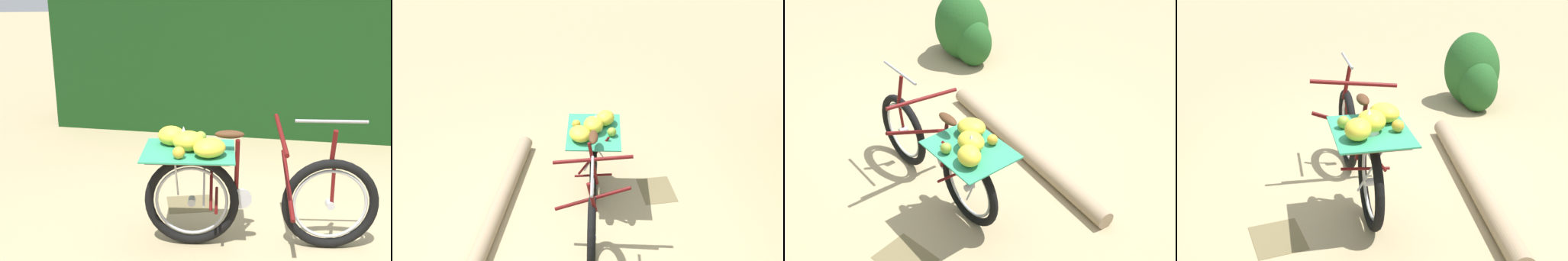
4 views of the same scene
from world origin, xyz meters
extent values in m
plane|color=tan|center=(0.00, 0.00, 0.00)|extent=(60.00, 60.00, 0.00)
torus|color=black|center=(0.26, 0.14, 0.36)|extent=(0.73, 0.20, 0.73)
torus|color=#B7B7BC|center=(0.26, 0.14, 0.36)|extent=(0.56, 0.12, 0.57)
cylinder|color=#B7B7BC|center=(0.26, 0.14, 0.36)|extent=(0.07, 0.09, 0.06)
torus|color=black|center=(-0.77, 0.32, 0.36)|extent=(0.73, 0.20, 0.73)
torus|color=#B7B7BC|center=(-0.77, 0.32, 0.36)|extent=(0.56, 0.12, 0.57)
cylinder|color=#B7B7BC|center=(-0.77, 0.32, 0.36)|extent=(0.07, 0.09, 0.06)
cylinder|color=#590F0F|center=(-0.06, 0.19, 0.53)|extent=(0.16, 0.70, 0.30)
cylinder|color=#590F0F|center=(-0.13, 0.21, 0.92)|extent=(0.16, 0.71, 0.11)
cylinder|color=#590F0F|center=(-0.44, 0.26, 0.64)|extent=(0.05, 0.12, 0.49)
cylinder|color=#590F0F|center=(-0.58, 0.29, 0.38)|extent=(0.09, 0.38, 0.05)
cylinder|color=#590F0F|center=(-0.62, 0.30, 0.59)|extent=(0.08, 0.32, 0.47)
cylinder|color=#590F0F|center=(0.27, 0.13, 0.52)|extent=(0.04, 0.05, 0.30)
cylinder|color=#590F0F|center=(0.25, 0.14, 0.81)|extent=(0.05, 0.10, 0.30)
cylinder|color=gray|center=(0.22, 0.14, 1.02)|extent=(0.52, 0.12, 0.02)
ellipsoid|color=#4C2D19|center=(-0.49, 0.27, 0.91)|extent=(0.23, 0.13, 0.06)
cylinder|color=#B7B7BC|center=(-0.40, 0.25, 0.40)|extent=(0.16, 0.05, 0.16)
cylinder|color=#B7B7BC|center=(-0.68, 0.31, 0.56)|extent=(0.05, 0.20, 0.39)
cylinder|color=#B7B7BC|center=(-0.88, 0.34, 0.56)|extent=(0.06, 0.24, 0.39)
cube|color=brown|center=(-0.79, 0.33, 0.76)|extent=(0.67, 0.54, 0.02)
cube|color=#33936B|center=(-0.79, 0.33, 0.78)|extent=(0.77, 0.65, 0.01)
ellipsoid|color=yellow|center=(-0.66, 0.17, 0.85)|extent=(0.29, 0.27, 0.14)
ellipsoid|color=yellow|center=(-0.80, 0.32, 0.86)|extent=(0.26, 0.24, 0.15)
ellipsoid|color=yellow|center=(-0.91, 0.46, 0.86)|extent=(0.27, 0.26, 0.15)
sphere|color=gold|center=(-0.76, 0.36, 0.82)|extent=(0.07, 0.07, 0.07)
sphere|color=#8CAD38|center=(-0.68, 0.49, 0.83)|extent=(0.09, 0.09, 0.09)
sphere|color=gold|center=(-0.88, 0.16, 0.83)|extent=(0.09, 0.09, 0.09)
cone|color=white|center=(-0.83, 0.35, 0.87)|extent=(0.16, 0.16, 0.18)
cylinder|color=#9E8466|center=(-0.57, -0.70, 0.08)|extent=(2.37, 0.84, 0.16)
ellipsoid|color=#235623|center=(1.33, -1.84, 0.45)|extent=(0.72, 0.65, 0.90)
ellipsoid|color=#235623|center=(1.08, -1.78, 0.31)|extent=(0.49, 0.44, 0.63)
ellipsoid|color=#235623|center=(1.55, -1.91, 0.29)|extent=(0.45, 0.40, 0.58)
cylinder|color=#4C3823|center=(1.33, -1.84, 0.09)|extent=(0.07, 0.07, 0.18)
cube|color=olive|center=(-0.69, 1.02, 0.00)|extent=(0.44, 0.36, 0.01)
camera|label=1|loc=(-1.16, -3.05, 1.99)|focal=44.53mm
camera|label=2|loc=(3.33, -0.38, 3.50)|focal=45.33mm
camera|label=3|loc=(-3.19, 2.93, 3.50)|focal=51.32mm
camera|label=4|loc=(-3.92, 1.57, 2.17)|focal=47.90mm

